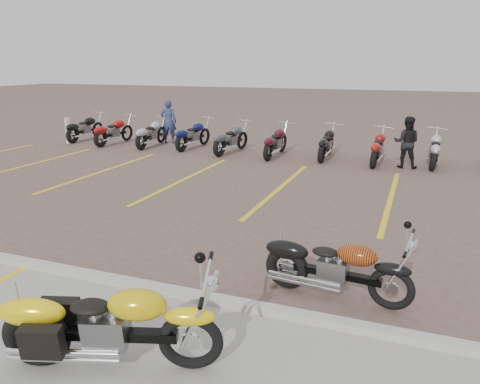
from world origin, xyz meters
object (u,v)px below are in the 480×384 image
at_px(bollard, 68,131).
at_px(yellow_cruiser, 107,327).
at_px(person_a, 169,122).
at_px(person_b, 407,142).
at_px(flame_cruiser, 333,269).

bearing_deg(bollard, yellow_cruiser, -47.82).
height_order(person_a, person_b, person_a).
bearing_deg(yellow_cruiser, person_a, 98.76).
distance_m(yellow_cruiser, bollard, 15.03).
distance_m(flame_cruiser, person_b, 8.98).
relative_size(yellow_cruiser, person_b, 1.44).
relative_size(yellow_cruiser, flame_cruiser, 1.10).
bearing_deg(flame_cruiser, person_b, 91.93).
relative_size(yellow_cruiser, person_a, 1.31).
height_order(yellow_cruiser, person_a, person_a).
bearing_deg(person_a, yellow_cruiser, 100.06).
xyz_separation_m(person_a, person_b, (8.90, -1.36, -0.08)).
bearing_deg(bollard, flame_cruiser, -36.24).
xyz_separation_m(yellow_cruiser, flame_cruiser, (1.89, 2.35, -0.06)).
relative_size(person_a, person_b, 1.10).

